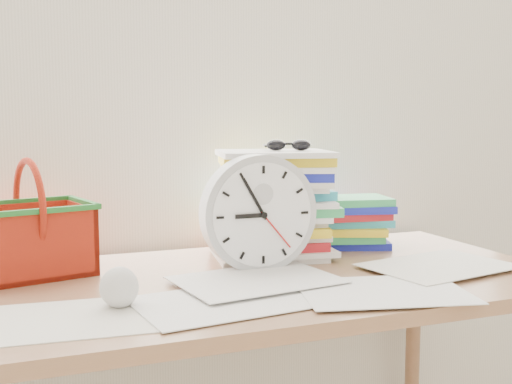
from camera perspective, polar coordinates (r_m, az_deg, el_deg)
name	(u,v)px	position (r m, az deg, el deg)	size (l,w,h in m)	color
curtain	(200,44)	(1.77, -4.98, 13.01)	(2.40, 0.01, 2.50)	white
desk	(251,309)	(1.46, -0.48, -10.38)	(1.40, 0.70, 0.75)	#916444
paper_stack	(271,204)	(1.63, 1.33, -1.06)	(0.31, 0.26, 0.27)	white
clock	(258,213)	(1.47, 0.22, -1.89)	(0.27, 0.27, 0.05)	#B5B6B7
sunglasses	(289,145)	(1.60, 2.92, 4.20)	(0.13, 0.11, 0.03)	black
book_stack	(351,222)	(1.78, 8.48, -2.64)	(0.24, 0.18, 0.14)	white
basket	(29,218)	(1.52, -19.49, -2.21)	(0.26, 0.20, 0.26)	red
crumpled_ball	(119,287)	(1.23, -12.10, -8.24)	(0.08, 0.08, 0.08)	silver
scattered_papers	(251,274)	(1.44, -0.48, -7.30)	(1.26, 0.42, 0.02)	white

